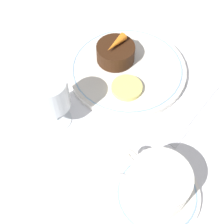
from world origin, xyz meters
TOP-DOWN VIEW (x-y plane):
  - ground_plane at (0.00, 0.00)m, footprint 3.00×3.00m
  - dinner_plate at (0.03, -0.04)m, footprint 0.25×0.25m
  - saucer at (-0.20, 0.11)m, footprint 0.14×0.14m
  - coffee_cup at (-0.20, 0.11)m, footprint 0.12×0.10m
  - spoon at (-0.16, 0.11)m, footprint 0.06×0.11m
  - wine_glass at (0.03, 0.15)m, footprint 0.07×0.07m
  - fork at (-0.15, -0.05)m, footprint 0.04×0.18m
  - dessert_cake at (0.06, -0.04)m, footprint 0.08×0.08m
  - carrot_garnish at (0.06, -0.04)m, footprint 0.03×0.06m
  - pineapple_slice at (-0.01, 0.00)m, footprint 0.06×0.06m

SIDE VIEW (x-z plane):
  - ground_plane at x=0.00m, z-range 0.00..0.00m
  - fork at x=-0.15m, z-range 0.00..0.01m
  - saucer at x=-0.20m, z-range 0.00..0.01m
  - dinner_plate at x=0.03m, z-range 0.00..0.02m
  - spoon at x=-0.16m, z-range 0.01..0.01m
  - pineapple_slice at x=-0.01m, z-range 0.01..0.02m
  - dessert_cake at x=0.06m, z-range 0.01..0.05m
  - coffee_cup at x=-0.20m, z-range 0.01..0.07m
  - carrot_garnish at x=0.06m, z-range 0.05..0.07m
  - wine_glass at x=0.03m, z-range 0.02..0.13m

